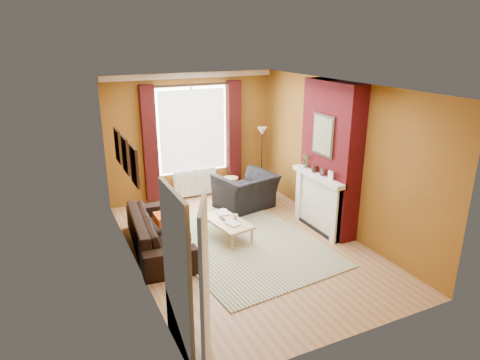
# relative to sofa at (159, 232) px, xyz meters

# --- Properties ---
(ground) EXTENTS (5.50, 5.50, 0.00)m
(ground) POSITION_rel_sofa_xyz_m (1.42, -0.53, -0.32)
(ground) COLOR olive
(ground) RESTS_ON ground
(room_walls) EXTENTS (3.82, 5.54, 2.83)m
(room_walls) POSITION_rel_sofa_xyz_m (2.06, -0.26, 1.06)
(room_walls) COLOR brown
(room_walls) RESTS_ON ground
(striped_rug) EXTENTS (2.69, 3.51, 0.02)m
(striped_rug) POSITION_rel_sofa_xyz_m (1.39, -0.48, -0.31)
(striped_rug) COLOR #365395
(striped_rug) RESTS_ON ground
(sofa) EXTENTS (1.05, 2.27, 0.64)m
(sofa) POSITION_rel_sofa_xyz_m (0.00, 0.00, 0.00)
(sofa) COLOR black
(sofa) RESTS_ON ground
(armchair) EXTENTS (1.34, 1.23, 0.75)m
(armchair) POSITION_rel_sofa_xyz_m (2.18, 1.04, 0.05)
(armchair) COLOR black
(armchair) RESTS_ON ground
(coffee_table) EXTENTS (0.70, 1.13, 0.35)m
(coffee_table) POSITION_rel_sofa_xyz_m (1.23, -0.13, -0.01)
(coffee_table) COLOR tan
(coffee_table) RESTS_ON ground
(wicker_stool) EXTENTS (0.46, 0.46, 0.43)m
(wicker_stool) POSITION_rel_sofa_xyz_m (2.20, 1.87, -0.11)
(wicker_stool) COLOR #A37E46
(wicker_stool) RESTS_ON ground
(floor_lamp) EXTENTS (0.24, 0.24, 1.55)m
(floor_lamp) POSITION_rel_sofa_xyz_m (2.97, 1.80, 0.90)
(floor_lamp) COLOR black
(floor_lamp) RESTS_ON ground
(book_a) EXTENTS (0.25, 0.30, 0.02)m
(book_a) POSITION_rel_sofa_xyz_m (1.16, -0.35, 0.04)
(book_a) COLOR #999999
(book_a) RESTS_ON coffee_table
(book_b) EXTENTS (0.26, 0.33, 0.02)m
(book_b) POSITION_rel_sofa_xyz_m (1.18, 0.22, 0.04)
(book_b) COLOR #999999
(book_b) RESTS_ON coffee_table
(mug) EXTENTS (0.10, 0.10, 0.09)m
(mug) POSITION_rel_sofa_xyz_m (1.39, -0.14, 0.08)
(mug) COLOR #999999
(mug) RESTS_ON coffee_table
(tv_remote) EXTENTS (0.06, 0.16, 0.02)m
(tv_remote) POSITION_rel_sofa_xyz_m (1.18, -0.04, 0.04)
(tv_remote) COLOR #232426
(tv_remote) RESTS_ON coffee_table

